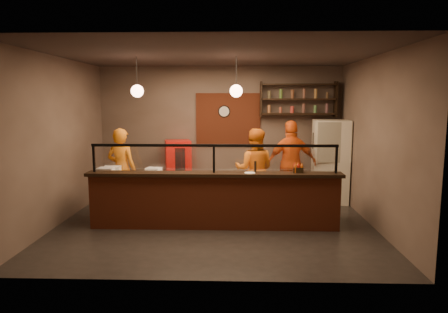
{
  "coord_description": "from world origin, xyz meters",
  "views": [
    {
      "loc": [
        0.42,
        -7.5,
        2.37
      ],
      "look_at": [
        0.16,
        0.3,
        1.27
      ],
      "focal_mm": 32.0,
      "sensor_mm": 36.0,
      "label": 1
    }
  ],
  "objects_px": {
    "red_cooler": "(178,169)",
    "condiment_caddy": "(298,170)",
    "cook_mid": "(254,170)",
    "cook_left": "(122,170)",
    "wall_clock": "(224,111)",
    "fridge": "(330,161)",
    "pepper_mill": "(255,167)",
    "cook_right": "(291,164)",
    "pizza_dough": "(235,175)"
  },
  "relations": [
    {
      "from": "cook_left",
      "to": "fridge",
      "type": "height_order",
      "value": "fridge"
    },
    {
      "from": "wall_clock",
      "to": "red_cooler",
      "type": "xyz_separation_m",
      "value": [
        -1.12,
        -0.31,
        -1.4
      ]
    },
    {
      "from": "wall_clock",
      "to": "condiment_caddy",
      "type": "relative_size",
      "value": 1.67
    },
    {
      "from": "fridge",
      "to": "wall_clock",
      "type": "bearing_deg",
      "value": 170.7
    },
    {
      "from": "wall_clock",
      "to": "cook_left",
      "type": "height_order",
      "value": "wall_clock"
    },
    {
      "from": "cook_left",
      "to": "red_cooler",
      "type": "height_order",
      "value": "cook_left"
    },
    {
      "from": "cook_left",
      "to": "cook_mid",
      "type": "distance_m",
      "value": 2.85
    },
    {
      "from": "wall_clock",
      "to": "pizza_dough",
      "type": "bearing_deg",
      "value": -82.69
    },
    {
      "from": "red_cooler",
      "to": "cook_right",
      "type": "bearing_deg",
      "value": -30.06
    },
    {
      "from": "wall_clock",
      "to": "condiment_caddy",
      "type": "distance_m",
      "value": 3.22
    },
    {
      "from": "cook_left",
      "to": "pepper_mill",
      "type": "xyz_separation_m",
      "value": [
        2.81,
        -1.12,
        0.27
      ]
    },
    {
      "from": "pizza_dough",
      "to": "cook_left",
      "type": "bearing_deg",
      "value": 167.16
    },
    {
      "from": "cook_right",
      "to": "condiment_caddy",
      "type": "distance_m",
      "value": 1.62
    },
    {
      "from": "cook_mid",
      "to": "pepper_mill",
      "type": "distance_m",
      "value": 1.3
    },
    {
      "from": "condiment_caddy",
      "to": "pepper_mill",
      "type": "xyz_separation_m",
      "value": [
        -0.79,
        -0.03,
        0.06
      ]
    },
    {
      "from": "fridge",
      "to": "condiment_caddy",
      "type": "xyz_separation_m",
      "value": [
        -1.05,
        -2.03,
        0.15
      ]
    },
    {
      "from": "red_cooler",
      "to": "fridge",
      "type": "bearing_deg",
      "value": -19.29
    },
    {
      "from": "cook_left",
      "to": "pizza_dough",
      "type": "bearing_deg",
      "value": -179.44
    },
    {
      "from": "wall_clock",
      "to": "fridge",
      "type": "bearing_deg",
      "value": -15.03
    },
    {
      "from": "wall_clock",
      "to": "cook_mid",
      "type": "height_order",
      "value": "wall_clock"
    },
    {
      "from": "cook_left",
      "to": "cook_mid",
      "type": "xyz_separation_m",
      "value": [
        2.85,
        0.15,
        -0.01
      ]
    },
    {
      "from": "cook_right",
      "to": "pizza_dough",
      "type": "relative_size",
      "value": 3.48
    },
    {
      "from": "cook_mid",
      "to": "condiment_caddy",
      "type": "bearing_deg",
      "value": 129.25
    },
    {
      "from": "cook_left",
      "to": "pepper_mill",
      "type": "distance_m",
      "value": 3.03
    },
    {
      "from": "cook_mid",
      "to": "red_cooler",
      "type": "xyz_separation_m",
      "value": [
        -1.82,
        1.15,
        -0.19
      ]
    },
    {
      "from": "cook_right",
      "to": "cook_left",
      "type": "bearing_deg",
      "value": -0.83
    },
    {
      "from": "cook_left",
      "to": "fridge",
      "type": "xyz_separation_m",
      "value": [
        4.65,
        0.94,
        0.06
      ]
    },
    {
      "from": "cook_left",
      "to": "pepper_mill",
      "type": "relative_size",
      "value": 8.45
    },
    {
      "from": "pizza_dough",
      "to": "pepper_mill",
      "type": "height_order",
      "value": "pepper_mill"
    },
    {
      "from": "fridge",
      "to": "red_cooler",
      "type": "distance_m",
      "value": 3.65
    },
    {
      "from": "cook_left",
      "to": "cook_right",
      "type": "xyz_separation_m",
      "value": [
        3.69,
        0.51,
        0.07
      ]
    },
    {
      "from": "wall_clock",
      "to": "pizza_dough",
      "type": "relative_size",
      "value": 0.54
    },
    {
      "from": "cook_right",
      "to": "wall_clock",
      "type": "bearing_deg",
      "value": -44.18
    },
    {
      "from": "cook_mid",
      "to": "fridge",
      "type": "relative_size",
      "value": 0.93
    },
    {
      "from": "cook_mid",
      "to": "pizza_dough",
      "type": "bearing_deg",
      "value": 67.21
    },
    {
      "from": "cook_right",
      "to": "condiment_caddy",
      "type": "relative_size",
      "value": 10.76
    },
    {
      "from": "fridge",
      "to": "cook_right",
      "type": "bearing_deg",
      "value": -150.28
    },
    {
      "from": "red_cooler",
      "to": "pepper_mill",
      "type": "height_order",
      "value": "red_cooler"
    },
    {
      "from": "wall_clock",
      "to": "red_cooler",
      "type": "bearing_deg",
      "value": -164.58
    },
    {
      "from": "wall_clock",
      "to": "pepper_mill",
      "type": "bearing_deg",
      "value": -76.49
    },
    {
      "from": "wall_clock",
      "to": "fridge",
      "type": "relative_size",
      "value": 0.16
    },
    {
      "from": "cook_right",
      "to": "pizza_dough",
      "type": "bearing_deg",
      "value": 31.41
    },
    {
      "from": "cook_mid",
      "to": "condiment_caddy",
      "type": "height_order",
      "value": "cook_mid"
    },
    {
      "from": "fridge",
      "to": "pizza_dough",
      "type": "distance_m",
      "value": 2.68
    },
    {
      "from": "cook_mid",
      "to": "wall_clock",
      "type": "bearing_deg",
      "value": -56.32
    },
    {
      "from": "wall_clock",
      "to": "pepper_mill",
      "type": "height_order",
      "value": "wall_clock"
    },
    {
      "from": "cook_right",
      "to": "fridge",
      "type": "distance_m",
      "value": 1.05
    },
    {
      "from": "condiment_caddy",
      "to": "red_cooler",
      "type": "bearing_deg",
      "value": 137.01
    },
    {
      "from": "red_cooler",
      "to": "condiment_caddy",
      "type": "distance_m",
      "value": 3.54
    },
    {
      "from": "pepper_mill",
      "to": "cook_mid",
      "type": "bearing_deg",
      "value": 88.13
    }
  ]
}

